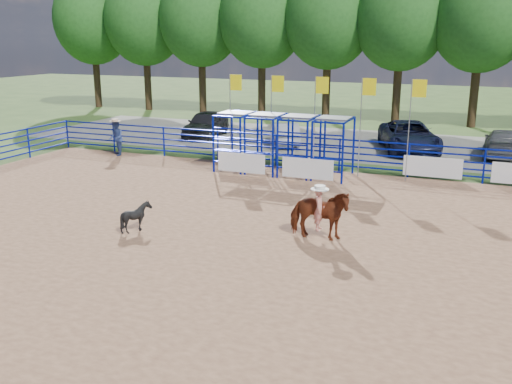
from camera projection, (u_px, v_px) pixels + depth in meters
ground at (255, 245)px, 16.57m from camera, size 120.00×120.00×0.00m
arena_dirt at (255, 244)px, 16.57m from camera, size 30.00×20.00×0.02m
gravel_strip at (369, 145)px, 31.78m from camera, size 40.00×10.00×0.01m
horse_and_rider at (319, 212)px, 16.75m from camera, size 1.88×0.95×2.29m
calf at (136, 217)px, 17.56m from camera, size 1.02×0.96×0.93m
spectator_cowboy at (116, 137)px, 28.67m from camera, size 1.08×1.09×1.83m
car_a at (206, 124)px, 34.14m from camera, size 2.40×4.73×1.54m
car_b at (286, 134)px, 31.64m from camera, size 2.70×3.98×1.24m
car_c at (409, 136)px, 29.86m from camera, size 4.19×6.09×1.55m
car_d at (504, 143)px, 28.43m from camera, size 2.04×4.76×1.37m
perimeter_fence at (255, 220)px, 16.38m from camera, size 30.10×20.10×1.50m
chute_assembly at (291, 145)px, 24.83m from camera, size 19.32×2.41×4.20m
treeline at (402, 10)px, 37.83m from camera, size 56.40×6.40×11.24m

